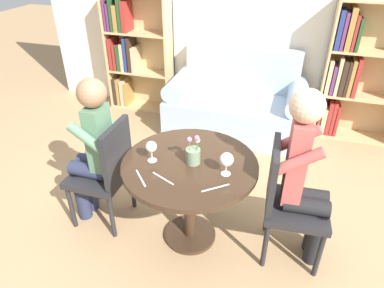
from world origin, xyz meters
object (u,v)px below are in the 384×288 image
at_px(wine_glass_left, 151,147).
at_px(flower_vase, 193,154).
at_px(bookshelf_left, 132,51).
at_px(person_left, 93,150).
at_px(chair_left, 106,170).
at_px(chair_right, 287,199).
at_px(person_right, 305,177).
at_px(bookshelf_right, 353,75).
at_px(wine_glass_right, 227,160).
at_px(couch, 236,105).

xyz_separation_m(wine_glass_left, flower_vase, (0.28, 0.06, -0.04)).
distance_m(bookshelf_left, person_left, 2.16).
xyz_separation_m(bookshelf_left, flower_vase, (1.44, -2.06, 0.03)).
height_order(bookshelf_left, wine_glass_left, bookshelf_left).
height_order(bookshelf_left, chair_left, bookshelf_left).
relative_size(bookshelf_left, chair_right, 1.66).
bearing_deg(chair_right, person_right, -87.31).
bearing_deg(flower_vase, person_right, 5.97).
distance_m(bookshelf_left, wine_glass_left, 2.42).
bearing_deg(bookshelf_right, wine_glass_right, -113.85).
distance_m(bookshelf_right, wine_glass_right, 2.32).
xyz_separation_m(chair_right, flower_vase, (-0.65, -0.07, 0.28)).
bearing_deg(chair_left, couch, 159.73).
distance_m(bookshelf_right, person_right, 2.03).
bearing_deg(bookshelf_right, bookshelf_left, 180.00).
bearing_deg(chair_left, flower_vase, 90.54).
bearing_deg(bookshelf_left, chair_left, -70.14).
distance_m(chair_left, person_left, 0.19).
distance_m(chair_right, wine_glass_left, 0.99).
bearing_deg(person_right, chair_left, 89.35).
height_order(wine_glass_left, flower_vase, flower_vase).
relative_size(chair_right, person_right, 0.69).
distance_m(couch, wine_glass_left, 1.93).
height_order(couch, person_left, person_left).
xyz_separation_m(chair_right, wine_glass_left, (-0.93, -0.13, 0.32)).
distance_m(person_right, wine_glass_left, 1.03).
bearing_deg(couch, chair_right, -68.64).
height_order(person_right, flower_vase, person_right).
relative_size(couch, bookshelf_left, 1.04).
bearing_deg(person_left, wine_glass_left, 83.95).
bearing_deg(wine_glass_left, person_left, 173.63).
distance_m(wine_glass_right, flower_vase, 0.25).
distance_m(bookshelf_left, chair_right, 2.90).
relative_size(chair_left, flower_vase, 4.04).
bearing_deg(flower_vase, chair_left, -179.78).
bearing_deg(couch, wine_glass_right, -81.94).
distance_m(couch, bookshelf_right, 1.30).
bearing_deg(wine_glass_left, flower_vase, 11.92).
xyz_separation_m(couch, person_right, (0.76, -1.72, 0.38)).
height_order(chair_right, person_left, person_left).
bearing_deg(flower_vase, person_left, -179.86).
height_order(person_right, wine_glass_left, person_right).
relative_size(couch, chair_left, 1.73).
bearing_deg(bookshelf_left, bookshelf_right, -0.00).
distance_m(chair_left, person_right, 1.45).
bearing_deg(couch, bookshelf_left, 169.35).
distance_m(chair_left, wine_glass_left, 0.53).
distance_m(chair_left, chair_right, 1.35).
xyz_separation_m(person_left, wine_glass_left, (0.51, -0.06, 0.15)).
bearing_deg(person_left, couch, 157.28).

